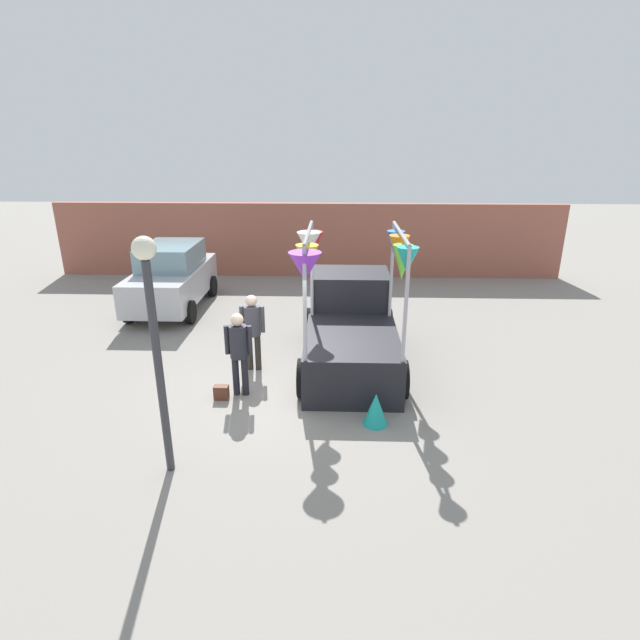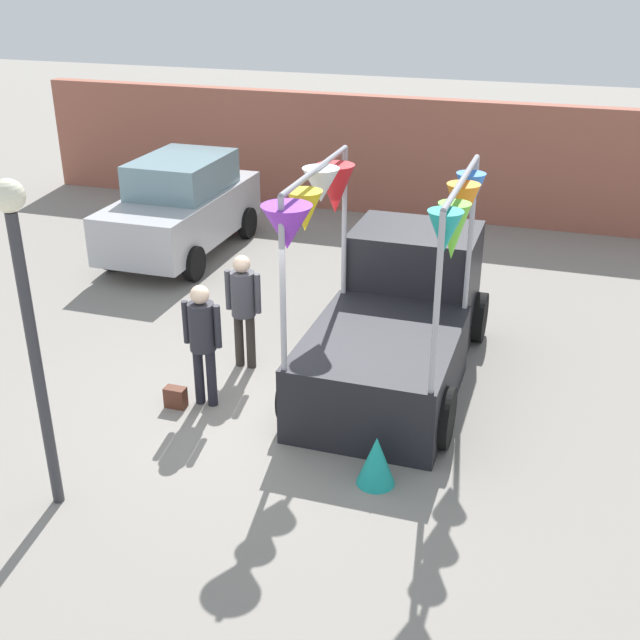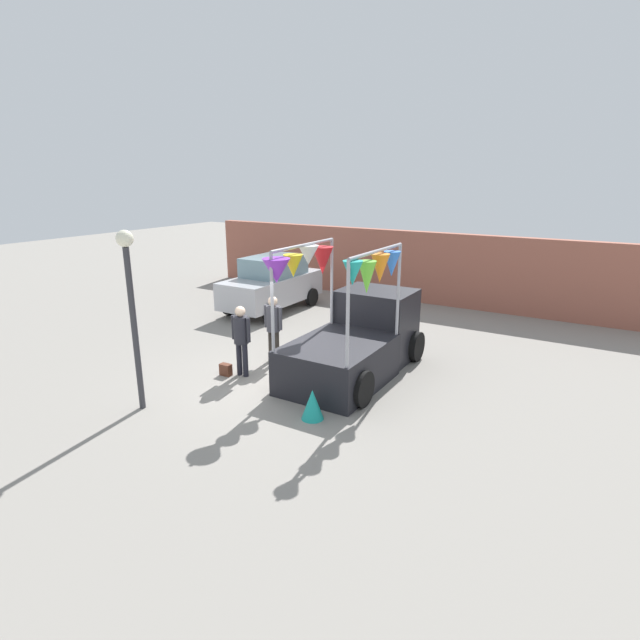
{
  "view_description": "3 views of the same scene",
  "coord_description": "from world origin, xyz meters",
  "px_view_note": "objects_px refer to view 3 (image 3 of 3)",
  "views": [
    {
      "loc": [
        1.07,
        -8.92,
        4.79
      ],
      "look_at": [
        0.75,
        0.23,
        1.41
      ],
      "focal_mm": 28.0,
      "sensor_mm": 36.0,
      "label": 1
    },
    {
      "loc": [
        3.48,
        -8.52,
        5.47
      ],
      "look_at": [
        0.69,
        0.08,
        1.29
      ],
      "focal_mm": 45.0,
      "sensor_mm": 36.0,
      "label": 2
    },
    {
      "loc": [
        6.43,
        -8.68,
        4.54
      ],
      "look_at": [
        0.76,
        0.72,
        1.36
      ],
      "focal_mm": 28.0,
      "sensor_mm": 36.0,
      "label": 3
    }
  ],
  "objects_px": {
    "person_customer": "(241,334)",
    "parked_car": "(272,284)",
    "folded_kite_bundle_teal": "(312,404)",
    "street_lamp": "(131,294)",
    "handbag": "(226,370)",
    "person_vendor": "(273,323)",
    "vendor_truck": "(358,335)"
  },
  "relations": [
    {
      "from": "vendor_truck",
      "to": "person_vendor",
      "type": "bearing_deg",
      "value": -165.18
    },
    {
      "from": "handbag",
      "to": "street_lamp",
      "type": "distance_m",
      "value": 3.13
    },
    {
      "from": "handbag",
      "to": "vendor_truck",
      "type": "bearing_deg",
      "value": 36.97
    },
    {
      "from": "vendor_truck",
      "to": "folded_kite_bundle_teal",
      "type": "distance_m",
      "value": 2.79
    },
    {
      "from": "parked_car",
      "to": "street_lamp",
      "type": "height_order",
      "value": "street_lamp"
    },
    {
      "from": "person_vendor",
      "to": "folded_kite_bundle_teal",
      "type": "height_order",
      "value": "person_vendor"
    },
    {
      "from": "handbag",
      "to": "street_lamp",
      "type": "bearing_deg",
      "value": -97.84
    },
    {
      "from": "person_customer",
      "to": "handbag",
      "type": "bearing_deg",
      "value": -150.26
    },
    {
      "from": "parked_car",
      "to": "handbag",
      "type": "height_order",
      "value": "parked_car"
    },
    {
      "from": "vendor_truck",
      "to": "person_customer",
      "type": "xyz_separation_m",
      "value": [
        -2.16,
        -1.69,
        0.12
      ]
    },
    {
      "from": "person_vendor",
      "to": "handbag",
      "type": "bearing_deg",
      "value": -107.79
    },
    {
      "from": "vendor_truck",
      "to": "handbag",
      "type": "height_order",
      "value": "vendor_truck"
    },
    {
      "from": "person_customer",
      "to": "handbag",
      "type": "relative_size",
      "value": 6.03
    },
    {
      "from": "handbag",
      "to": "folded_kite_bundle_teal",
      "type": "xyz_separation_m",
      "value": [
        2.91,
        -0.8,
        0.16
      ]
    },
    {
      "from": "parked_car",
      "to": "person_customer",
      "type": "height_order",
      "value": "parked_car"
    },
    {
      "from": "handbag",
      "to": "person_vendor",
      "type": "bearing_deg",
      "value": 72.21
    },
    {
      "from": "person_customer",
      "to": "folded_kite_bundle_teal",
      "type": "distance_m",
      "value": 2.85
    },
    {
      "from": "person_customer",
      "to": "person_vendor",
      "type": "xyz_separation_m",
      "value": [
        0.08,
        1.14,
        0.0
      ]
    },
    {
      "from": "handbag",
      "to": "folded_kite_bundle_teal",
      "type": "height_order",
      "value": "folded_kite_bundle_teal"
    },
    {
      "from": "person_vendor",
      "to": "vendor_truck",
      "type": "bearing_deg",
      "value": 14.82
    },
    {
      "from": "folded_kite_bundle_teal",
      "to": "street_lamp",
      "type": "bearing_deg",
      "value": -156.77
    },
    {
      "from": "vendor_truck",
      "to": "person_customer",
      "type": "bearing_deg",
      "value": -141.97
    },
    {
      "from": "vendor_truck",
      "to": "street_lamp",
      "type": "bearing_deg",
      "value": -124.64
    },
    {
      "from": "person_customer",
      "to": "parked_car",
      "type": "bearing_deg",
      "value": 119.46
    },
    {
      "from": "parked_car",
      "to": "folded_kite_bundle_teal",
      "type": "height_order",
      "value": "parked_car"
    },
    {
      "from": "person_customer",
      "to": "folded_kite_bundle_teal",
      "type": "bearing_deg",
      "value": -21.38
    },
    {
      "from": "vendor_truck",
      "to": "handbag",
      "type": "xyz_separation_m",
      "value": [
        -2.51,
        -1.89,
        -0.76
      ]
    },
    {
      "from": "person_customer",
      "to": "street_lamp",
      "type": "relative_size",
      "value": 0.47
    },
    {
      "from": "vendor_truck",
      "to": "handbag",
      "type": "relative_size",
      "value": 14.89
    },
    {
      "from": "person_vendor",
      "to": "handbag",
      "type": "distance_m",
      "value": 1.66
    },
    {
      "from": "parked_car",
      "to": "folded_kite_bundle_teal",
      "type": "distance_m",
      "value": 8.34
    },
    {
      "from": "vendor_truck",
      "to": "street_lamp",
      "type": "relative_size",
      "value": 1.16
    }
  ]
}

